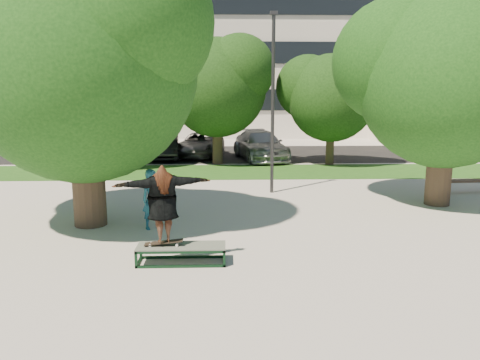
{
  "coord_description": "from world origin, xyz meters",
  "views": [
    {
      "loc": [
        -0.65,
        -11.09,
        3.4
      ],
      "look_at": [
        -0.26,
        0.6,
        1.26
      ],
      "focal_mm": 35.0,
      "sensor_mm": 36.0,
      "label": 1
    }
  ],
  "objects_px": {
    "lamppost": "(273,102)",
    "car_silver_a": "(142,144)",
    "grind_box": "(182,254)",
    "bench": "(476,182)",
    "tree_left": "(78,53)",
    "car_silver_b": "(260,145)",
    "bystander": "(152,199)",
    "car_grey": "(200,145)",
    "tree_right": "(443,71)",
    "car_dark": "(164,145)"
  },
  "relations": [
    {
      "from": "lamppost",
      "to": "bystander",
      "type": "height_order",
      "value": "lamppost"
    },
    {
      "from": "car_grey",
      "to": "bench",
      "type": "bearing_deg",
      "value": -36.18
    },
    {
      "from": "lamppost",
      "to": "bystander",
      "type": "relative_size",
      "value": 3.95
    },
    {
      "from": "car_grey",
      "to": "bystander",
      "type": "bearing_deg",
      "value": -84.2
    },
    {
      "from": "tree_left",
      "to": "car_silver_b",
      "type": "bearing_deg",
      "value": 66.0
    },
    {
      "from": "car_dark",
      "to": "tree_left",
      "type": "bearing_deg",
      "value": -96.72
    },
    {
      "from": "tree_right",
      "to": "bystander",
      "type": "distance_m",
      "value": 9.38
    },
    {
      "from": "tree_right",
      "to": "car_silver_a",
      "type": "xyz_separation_m",
      "value": [
        -11.05,
        11.38,
        -3.34
      ]
    },
    {
      "from": "lamppost",
      "to": "car_silver_a",
      "type": "xyz_separation_m",
      "value": [
        -6.13,
        9.47,
        -2.4
      ]
    },
    {
      "from": "tree_right",
      "to": "grind_box",
      "type": "relative_size",
      "value": 3.62
    },
    {
      "from": "lamppost",
      "to": "car_silver_b",
      "type": "xyz_separation_m",
      "value": [
        0.23,
        8.5,
        -2.4
      ]
    },
    {
      "from": "bench",
      "to": "lamppost",
      "type": "bearing_deg",
      "value": 175.29
    },
    {
      "from": "car_grey",
      "to": "lamppost",
      "type": "bearing_deg",
      "value": -65.05
    },
    {
      "from": "grind_box",
      "to": "car_silver_b",
      "type": "xyz_separation_m",
      "value": [
        2.78,
        15.43,
        0.56
      ]
    },
    {
      "from": "grind_box",
      "to": "car_grey",
      "type": "distance_m",
      "value": 16.68
    },
    {
      "from": "tree_left",
      "to": "bench",
      "type": "distance_m",
      "value": 13.69
    },
    {
      "from": "grind_box",
      "to": "bench",
      "type": "height_order",
      "value": "bench"
    },
    {
      "from": "grind_box",
      "to": "car_grey",
      "type": "xyz_separation_m",
      "value": [
        -0.45,
        16.67,
        0.47
      ]
    },
    {
      "from": "grind_box",
      "to": "car_silver_a",
      "type": "relative_size",
      "value": 0.41
    },
    {
      "from": "grind_box",
      "to": "car_dark",
      "type": "height_order",
      "value": "car_dark"
    },
    {
      "from": "tree_right",
      "to": "car_grey",
      "type": "xyz_separation_m",
      "value": [
        -7.92,
        11.65,
        -3.44
      ]
    },
    {
      "from": "tree_right",
      "to": "grind_box",
      "type": "height_order",
      "value": "tree_right"
    },
    {
      "from": "tree_right",
      "to": "grind_box",
      "type": "xyz_separation_m",
      "value": [
        -7.46,
        -5.02,
        -3.9
      ]
    },
    {
      "from": "bystander",
      "to": "bench",
      "type": "relative_size",
      "value": 0.53
    },
    {
      "from": "car_silver_a",
      "to": "car_silver_b",
      "type": "xyz_separation_m",
      "value": [
        6.36,
        -0.97,
        0.0
      ]
    },
    {
      "from": "car_dark",
      "to": "bench",
      "type": "bearing_deg",
      "value": -42.02
    },
    {
      "from": "car_silver_a",
      "to": "car_grey",
      "type": "xyz_separation_m",
      "value": [
        3.13,
        0.27,
        -0.09
      ]
    },
    {
      "from": "car_grey",
      "to": "car_silver_b",
      "type": "xyz_separation_m",
      "value": [
        3.23,
        -1.24,
        0.1
      ]
    },
    {
      "from": "grind_box",
      "to": "car_dark",
      "type": "relative_size",
      "value": 0.41
    },
    {
      "from": "tree_left",
      "to": "bench",
      "type": "xyz_separation_m",
      "value": [
        12.53,
        3.76,
        -4.05
      ]
    },
    {
      "from": "bystander",
      "to": "car_silver_b",
      "type": "bearing_deg",
      "value": 40.74
    },
    {
      "from": "tree_right",
      "to": "car_grey",
      "type": "bearing_deg",
      "value": 124.19
    },
    {
      "from": "tree_left",
      "to": "car_silver_a",
      "type": "bearing_deg",
      "value": 93.58
    },
    {
      "from": "car_silver_b",
      "to": "tree_left",
      "type": "bearing_deg",
      "value": -124.76
    },
    {
      "from": "tree_left",
      "to": "bench",
      "type": "bearing_deg",
      "value": 16.72
    },
    {
      "from": "car_grey",
      "to": "tree_left",
      "type": "bearing_deg",
      "value": -91.71
    },
    {
      "from": "grind_box",
      "to": "bystander",
      "type": "bearing_deg",
      "value": 110.62
    },
    {
      "from": "car_dark",
      "to": "car_silver_b",
      "type": "distance_m",
      "value": 5.17
    },
    {
      "from": "car_dark",
      "to": "car_silver_b",
      "type": "height_order",
      "value": "car_silver_b"
    },
    {
      "from": "bystander",
      "to": "grind_box",
      "type": "bearing_deg",
      "value": -102.51
    },
    {
      "from": "tree_right",
      "to": "lamppost",
      "type": "xyz_separation_m",
      "value": [
        -4.92,
        1.92,
        -0.94
      ]
    },
    {
      "from": "car_dark",
      "to": "car_grey",
      "type": "bearing_deg",
      "value": 16.01
    },
    {
      "from": "bench",
      "to": "car_silver_a",
      "type": "relative_size",
      "value": 0.66
    },
    {
      "from": "tree_left",
      "to": "grind_box",
      "type": "bearing_deg",
      "value": -47.77
    },
    {
      "from": "tree_left",
      "to": "grind_box",
      "type": "height_order",
      "value": "tree_left"
    },
    {
      "from": "tree_right",
      "to": "tree_left",
      "type": "bearing_deg",
      "value": -168.97
    },
    {
      "from": "tree_left",
      "to": "lamppost",
      "type": "height_order",
      "value": "tree_left"
    },
    {
      "from": "bench",
      "to": "car_grey",
      "type": "xyz_separation_m",
      "value": [
        -10.23,
        9.88,
        0.28
      ]
    },
    {
      "from": "bench",
      "to": "car_silver_b",
      "type": "bearing_deg",
      "value": 125.45
    },
    {
      "from": "tree_right",
      "to": "car_silver_b",
      "type": "distance_m",
      "value": 11.9
    }
  ]
}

